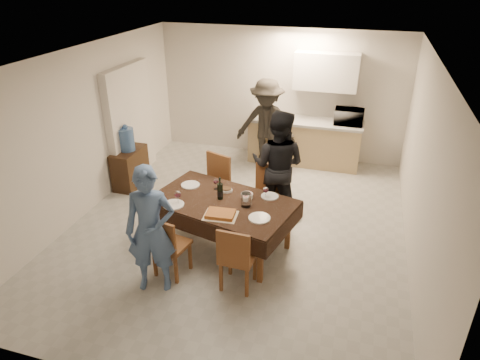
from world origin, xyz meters
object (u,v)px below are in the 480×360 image
at_px(water_pitcher, 246,200).
at_px(microwave, 349,117).
at_px(person_near, 151,231).
at_px(person_far, 278,166).
at_px(console, 130,168).
at_px(water_jug, 126,139).
at_px(wine_bottle, 220,188).
at_px(person_kitchen, 266,125).
at_px(savoury_tart, 220,214).
at_px(dining_table, 223,203).

distance_m(water_pitcher, microwave, 3.48).
relative_size(person_near, person_far, 0.93).
height_order(console, water_jug, water_jug).
relative_size(console, water_jug, 1.86).
bearing_deg(console, wine_bottle, -30.55).
bearing_deg(microwave, person_kitchen, 16.60).
xyz_separation_m(console, person_kitchen, (2.19, 1.45, 0.54)).
height_order(console, person_kitchen, person_kitchen).
xyz_separation_m(water_pitcher, person_near, (-0.90, -1.00, -0.02)).
height_order(microwave, person_kitchen, person_kitchen).
distance_m(microwave, person_kitchen, 1.58).
bearing_deg(microwave, water_jug, 27.20).
height_order(wine_bottle, person_far, person_far).
relative_size(water_jug, person_far, 0.23).
bearing_deg(savoury_tart, console, 143.62).
relative_size(dining_table, wine_bottle, 6.55).
bearing_deg(water_pitcher, microwave, 71.22).
distance_m(console, water_pitcher, 2.97).
relative_size(wine_bottle, person_kitchen, 0.18).
distance_m(savoury_tart, person_near, 0.93).
xyz_separation_m(water_jug, person_far, (2.78, -0.29, -0.01)).
bearing_deg(person_far, person_kitchen, -65.15).
bearing_deg(person_kitchen, dining_table, -89.16).
height_order(water_jug, savoury_tart, water_jug).
relative_size(dining_table, console, 2.83).
bearing_deg(water_pitcher, person_near, -131.99).
distance_m(dining_table, microwave, 3.57).
bearing_deg(person_near, water_jug, 107.96).
relative_size(console, savoury_tart, 1.76).
relative_size(dining_table, person_kitchen, 1.20).
height_order(dining_table, water_pitcher, water_pitcher).
distance_m(dining_table, person_far, 1.20).
xyz_separation_m(savoury_tart, person_near, (-0.65, -0.67, 0.05)).
height_order(dining_table, person_near, person_near).
distance_m(console, savoury_tart, 2.93).
bearing_deg(console, person_far, -5.90).
relative_size(savoury_tart, person_near, 0.26).
distance_m(water_jug, savoury_tart, 2.90).
relative_size(microwave, person_near, 0.33).
relative_size(water_jug, person_kitchen, 0.23).
height_order(savoury_tart, person_far, person_far).
bearing_deg(person_kitchen, console, -146.48).
distance_m(wine_bottle, person_near, 1.21).
height_order(wine_bottle, water_pitcher, wine_bottle).
xyz_separation_m(wine_bottle, water_pitcher, (0.40, -0.10, -0.06)).
height_order(console, wine_bottle, wine_bottle).
relative_size(wine_bottle, water_pitcher, 1.64).
bearing_deg(person_near, wine_bottle, 48.36).
relative_size(wine_bottle, person_near, 0.20).
xyz_separation_m(microwave, person_far, (-0.92, -2.19, -0.17)).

